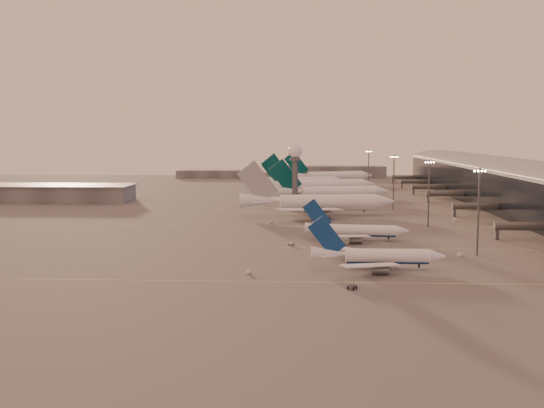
{
  "coord_description": "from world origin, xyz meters",
  "views": [
    {
      "loc": [
        7.7,
        -180.82,
        34.39
      ],
      "look_at": [
        -3.16,
        58.63,
        8.0
      ],
      "focal_mm": 42.0,
      "sensor_mm": 36.0,
      "label": 1
    }
  ],
  "objects": [
    {
      "name": "gsv_truck_a",
      "position": [
        -4.83,
        -26.84,
        0.95
      ],
      "size": [
        4.49,
        4.41,
        1.87
      ],
      "color": "white",
      "rests_on": "ground"
    },
    {
      "name": "gsv_tug_hangar",
      "position": [
        42.72,
        149.69,
        0.48
      ],
      "size": [
        3.63,
        2.71,
        0.93
      ],
      "color": "gold",
      "rests_on": "ground"
    },
    {
      "name": "gsv_truck_b",
      "position": [
        42.97,
        40.02,
        1.21
      ],
      "size": [
        5.89,
        2.3,
        2.37
      ],
      "color": "white",
      "rests_on": "ground"
    },
    {
      "name": "widebody_white",
      "position": [
        15.06,
        87.65,
        4.09
      ],
      "size": [
        66.95,
        53.4,
        23.56
      ],
      "color": "white",
      "rests_on": "ground"
    },
    {
      "name": "hangar",
      "position": [
        -120.0,
        140.0,
        4.32
      ],
      "size": [
        82.0,
        27.0,
        8.5
      ],
      "color": "#5A5B60",
      "rests_on": "ground"
    },
    {
      "name": "mast_d",
      "position": [
        48.0,
        200.0,
        13.74
      ],
      "size": [
        3.6,
        0.56,
        25.0
      ],
      "color": "#4E5155",
      "rests_on": "ground"
    },
    {
      "name": "mast_a",
      "position": [
        58.0,
        0.0,
        13.74
      ],
      "size": [
        3.6,
        0.56,
        25.0
      ],
      "color": "#4E5155",
      "rests_on": "ground"
    },
    {
      "name": "taxiway_markings",
      "position": [
        30.0,
        56.0,
        0.01
      ],
      "size": [
        180.0,
        185.25,
        0.02
      ],
      "color": "#EAE052",
      "rests_on": "ground"
    },
    {
      "name": "narrowbody_mid",
      "position": [
        25.88,
        24.33,
        2.73
      ],
      "size": [
        34.5,
        27.44,
        13.48
      ],
      "color": "white",
      "rests_on": "ground"
    },
    {
      "name": "terminal",
      "position": [
        107.88,
        110.09,
        10.52
      ],
      "size": [
        57.0,
        362.0,
        23.04
      ],
      "color": "black",
      "rests_on": "ground"
    },
    {
      "name": "narrowbody_near",
      "position": [
        27.51,
        -19.77,
        2.79
      ],
      "size": [
        35.2,
        28.14,
        13.77
      ],
      "color": "white",
      "rests_on": "ground"
    },
    {
      "name": "ground",
      "position": [
        0.0,
        0.0,
        0.0
      ],
      "size": [
        700.0,
        700.0,
        0.0
      ],
      "primitive_type": "plane",
      "color": "#4D4B4B",
      "rests_on": "ground"
    },
    {
      "name": "gsv_catering_a",
      "position": [
        52.97,
        -1.85,
        2.11
      ],
      "size": [
        5.6,
        4.53,
        4.23
      ],
      "color": "white",
      "rests_on": "ground"
    },
    {
      "name": "gsv_tug_near",
      "position": [
        19.24,
        -41.84,
        0.57
      ],
      "size": [
        4.06,
        4.53,
        1.11
      ],
      "color": "#525457",
      "rests_on": "ground"
    },
    {
      "name": "greentail_d",
      "position": [
        27.76,
        256.17,
        4.14
      ],
      "size": [
        61.92,
        49.15,
        23.45
      ],
      "color": "white",
      "rests_on": "ground"
    },
    {
      "name": "mast_c",
      "position": [
        50.0,
        110.0,
        13.74
      ],
      "size": [
        3.6,
        0.56,
        25.0
      ],
      "color": "#4E5155",
      "rests_on": "ground"
    },
    {
      "name": "greentail_a",
      "position": [
        23.08,
        135.87,
        3.97
      ],
      "size": [
        61.05,
        48.79,
        22.48
      ],
      "color": "white",
      "rests_on": "ground"
    },
    {
      "name": "gsv_tug_mid",
      "position": [
        4.83,
        13.52,
        0.45
      ],
      "size": [
        3.56,
        3.34,
        0.88
      ],
      "color": "white",
      "rests_on": "ground"
    },
    {
      "name": "gsv_truck_d",
      "position": [
        -9.42,
        126.62,
        1.27
      ],
      "size": [
        3.88,
        6.56,
        2.5
      ],
      "color": "white",
      "rests_on": "ground"
    },
    {
      "name": "radar_tower",
      "position": [
        5.0,
        120.0,
        20.95
      ],
      "size": [
        6.4,
        6.4,
        31.1
      ],
      "color": "#4E5155",
      "rests_on": "ground"
    },
    {
      "name": "greentail_b",
      "position": [
        18.74,
        174.83,
        4.25
      ],
      "size": [
        64.71,
        51.56,
        24.09
      ],
      "color": "white",
      "rests_on": "ground"
    },
    {
      "name": "distant_horizon",
      "position": [
        2.62,
        325.14,
        3.89
      ],
      "size": [
        165.0,
        37.5,
        9.0
      ],
      "color": "#5A5B60",
      "rests_on": "ground"
    },
    {
      "name": "mast_b",
      "position": [
        55.0,
        55.0,
        13.74
      ],
      "size": [
        3.6,
        0.56,
        25.0
      ],
      "color": "#4E5155",
      "rests_on": "ground"
    },
    {
      "name": "gsv_truck_c",
      "position": [
        -3.64,
        63.13,
        1.01
      ],
      "size": [
        4.83,
        4.55,
        1.98
      ],
      "color": "white",
      "rests_on": "ground"
    },
    {
      "name": "gsv_catering_b",
      "position": [
        69.35,
        72.57,
        2.18
      ],
      "size": [
        5.39,
        2.67,
        4.37
      ],
      "color": "white",
      "rests_on": "ground"
    },
    {
      "name": "gsv_tug_far",
      "position": [
        14.41,
        100.45,
        0.45
      ],
      "size": [
        3.32,
        3.5,
        0.87
      ],
      "color": "white",
      "rests_on": "ground"
    },
    {
      "name": "greentail_c",
      "position": [
        9.46,
        226.48,
        3.38
      ],
      "size": [
        52.48,
        42.11,
        19.13
      ],
      "color": "white",
      "rests_on": "ground"
    }
  ]
}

